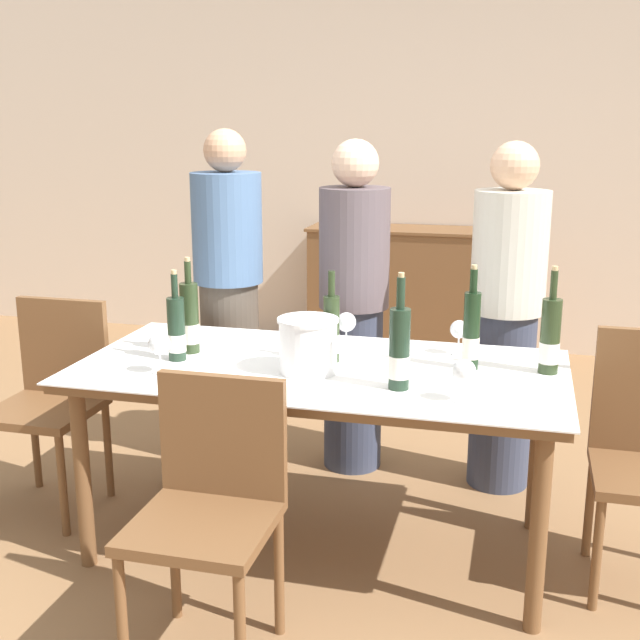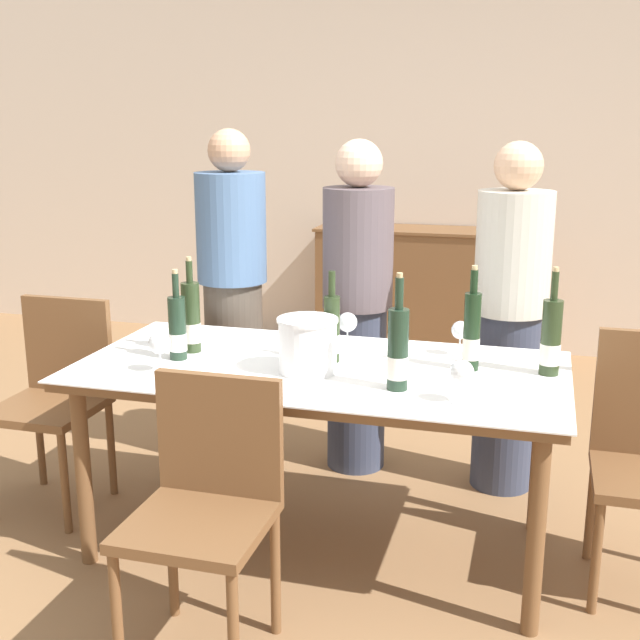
{
  "view_description": "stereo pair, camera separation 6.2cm",
  "coord_description": "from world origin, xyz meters",
  "px_view_note": "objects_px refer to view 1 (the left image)",
  "views": [
    {
      "loc": [
        0.72,
        -2.82,
        1.66
      ],
      "look_at": [
        0.0,
        0.0,
        0.93
      ],
      "focal_mm": 45.0,
      "sensor_mm": 36.0,
      "label": 1
    },
    {
      "loc": [
        0.78,
        -2.8,
        1.66
      ],
      "look_at": [
        0.0,
        0.0,
        0.93
      ],
      "focal_mm": 45.0,
      "sensor_mm": 36.0,
      "label": 2
    }
  ],
  "objects_px": {
    "chair_left_end": "(53,389)",
    "dining_table": "(320,384)",
    "wine_glass_0": "(321,328)",
    "wine_glass_2": "(159,345)",
    "person_guest_right": "(506,320)",
    "sideboard_cabinet": "(402,291)",
    "wine_bottle_4": "(399,350)",
    "wine_bottle_3": "(190,320)",
    "chair_near_front": "(211,497)",
    "wine_bottle_1": "(176,330)",
    "wine_bottle_2": "(331,330)",
    "person_host": "(229,302)",
    "wine_bottle_5": "(471,332)",
    "ice_bucket": "(308,344)",
    "person_guest_left": "(354,309)",
    "wine_glass_4": "(464,373)",
    "wine_glass_1": "(459,331)",
    "wine_bottle_0": "(550,338)",
    "wine_glass_3": "(346,323)"
  },
  "relations": [
    {
      "from": "chair_left_end",
      "to": "dining_table",
      "type": "bearing_deg",
      "value": -3.93
    },
    {
      "from": "wine_glass_0",
      "to": "wine_glass_2",
      "type": "distance_m",
      "value": 0.68
    },
    {
      "from": "dining_table",
      "to": "person_guest_right",
      "type": "height_order",
      "value": "person_guest_right"
    },
    {
      "from": "sideboard_cabinet",
      "to": "wine_bottle_4",
      "type": "distance_m",
      "value": 3.07
    },
    {
      "from": "dining_table",
      "to": "wine_bottle_3",
      "type": "height_order",
      "value": "wine_bottle_3"
    },
    {
      "from": "wine_glass_2",
      "to": "chair_near_front",
      "type": "height_order",
      "value": "wine_glass_2"
    },
    {
      "from": "wine_glass_0",
      "to": "wine_bottle_1",
      "type": "bearing_deg",
      "value": -149.24
    },
    {
      "from": "wine_bottle_2",
      "to": "person_host",
      "type": "height_order",
      "value": "person_host"
    },
    {
      "from": "wine_bottle_1",
      "to": "wine_bottle_5",
      "type": "bearing_deg",
      "value": 8.62
    },
    {
      "from": "ice_bucket",
      "to": "person_guest_left",
      "type": "relative_size",
      "value": 0.14
    },
    {
      "from": "wine_glass_4",
      "to": "wine_glass_2",
      "type": "bearing_deg",
      "value": 178.26
    },
    {
      "from": "wine_glass_1",
      "to": "dining_table",
      "type": "bearing_deg",
      "value": -149.96
    },
    {
      "from": "wine_bottle_3",
      "to": "chair_left_end",
      "type": "height_order",
      "value": "wine_bottle_3"
    },
    {
      "from": "sideboard_cabinet",
      "to": "chair_near_front",
      "type": "distance_m",
      "value": 3.51
    },
    {
      "from": "sideboard_cabinet",
      "to": "wine_bottle_5",
      "type": "relative_size",
      "value": 3.4
    },
    {
      "from": "chair_left_end",
      "to": "person_host",
      "type": "height_order",
      "value": "person_host"
    },
    {
      "from": "sideboard_cabinet",
      "to": "person_guest_left",
      "type": "relative_size",
      "value": 0.85
    },
    {
      "from": "person_guest_left",
      "to": "wine_bottle_5",
      "type": "bearing_deg",
      "value": -49.24
    },
    {
      "from": "wine_glass_2",
      "to": "person_guest_right",
      "type": "bearing_deg",
      "value": 39.18
    },
    {
      "from": "ice_bucket",
      "to": "chair_near_front",
      "type": "bearing_deg",
      "value": -103.77
    },
    {
      "from": "chair_left_end",
      "to": "chair_near_front",
      "type": "relative_size",
      "value": 1.02
    },
    {
      "from": "wine_glass_1",
      "to": "person_guest_left",
      "type": "xyz_separation_m",
      "value": [
        -0.54,
        0.51,
        -0.06
      ]
    },
    {
      "from": "wine_bottle_4",
      "to": "wine_bottle_5",
      "type": "distance_m",
      "value": 0.37
    },
    {
      "from": "wine_bottle_0",
      "to": "wine_glass_2",
      "type": "bearing_deg",
      "value": -165.52
    },
    {
      "from": "ice_bucket",
      "to": "person_guest_right",
      "type": "relative_size",
      "value": 0.14
    },
    {
      "from": "wine_glass_2",
      "to": "chair_left_end",
      "type": "distance_m",
      "value": 0.81
    },
    {
      "from": "wine_glass_2",
      "to": "wine_glass_4",
      "type": "xyz_separation_m",
      "value": [
        1.11,
        -0.03,
        -0.01
      ]
    },
    {
      "from": "wine_bottle_1",
      "to": "wine_glass_4",
      "type": "distance_m",
      "value": 1.13
    },
    {
      "from": "wine_bottle_2",
      "to": "wine_glass_2",
      "type": "relative_size",
      "value": 2.34
    },
    {
      "from": "dining_table",
      "to": "wine_bottle_1",
      "type": "bearing_deg",
      "value": -173.99
    },
    {
      "from": "wine_bottle_4",
      "to": "sideboard_cabinet",
      "type": "bearing_deg",
      "value": 98.38
    },
    {
      "from": "chair_left_end",
      "to": "wine_glass_4",
      "type": "bearing_deg",
      "value": -11.03
    },
    {
      "from": "wine_bottle_2",
      "to": "wine_glass_1",
      "type": "distance_m",
      "value": 0.52
    },
    {
      "from": "wine_bottle_0",
      "to": "chair_left_end",
      "type": "height_order",
      "value": "wine_bottle_0"
    },
    {
      "from": "wine_glass_2",
      "to": "person_guest_left",
      "type": "height_order",
      "value": "person_guest_left"
    },
    {
      "from": "sideboard_cabinet",
      "to": "wine_glass_3",
      "type": "distance_m",
      "value": 2.62
    },
    {
      "from": "wine_bottle_4",
      "to": "chair_left_end",
      "type": "xyz_separation_m",
      "value": [
        -1.55,
        0.27,
        -0.36
      ]
    },
    {
      "from": "wine_glass_0",
      "to": "chair_left_end",
      "type": "distance_m",
      "value": 1.21
    },
    {
      "from": "sideboard_cabinet",
      "to": "wine_bottle_4",
      "type": "xyz_separation_m",
      "value": [
        0.44,
        -3.01,
        0.43
      ]
    },
    {
      "from": "person_host",
      "to": "person_guest_left",
      "type": "xyz_separation_m",
      "value": [
        0.59,
        0.1,
        -0.02
      ]
    },
    {
      "from": "wine_glass_4",
      "to": "wine_bottle_1",
      "type": "bearing_deg",
      "value": 169.67
    },
    {
      "from": "wine_bottle_3",
      "to": "wine_glass_2",
      "type": "bearing_deg",
      "value": -89.91
    },
    {
      "from": "wine_bottle_5",
      "to": "chair_left_end",
      "type": "height_order",
      "value": "wine_bottle_5"
    },
    {
      "from": "person_host",
      "to": "wine_glass_0",
      "type": "bearing_deg",
      "value": -38.7
    },
    {
      "from": "wine_bottle_0",
      "to": "wine_bottle_4",
      "type": "bearing_deg",
      "value": -148.05
    },
    {
      "from": "wine_bottle_0",
      "to": "wine_bottle_4",
      "type": "distance_m",
      "value": 0.6
    },
    {
      "from": "wine_bottle_3",
      "to": "wine_glass_3",
      "type": "height_order",
      "value": "wine_bottle_3"
    },
    {
      "from": "wine_glass_3",
      "to": "person_host",
      "type": "distance_m",
      "value": 0.82
    },
    {
      "from": "wine_bottle_3",
      "to": "wine_bottle_5",
      "type": "bearing_deg",
      "value": 2.98
    },
    {
      "from": "wine_glass_0",
      "to": "wine_glass_2",
      "type": "height_order",
      "value": "wine_glass_2"
    }
  ]
}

